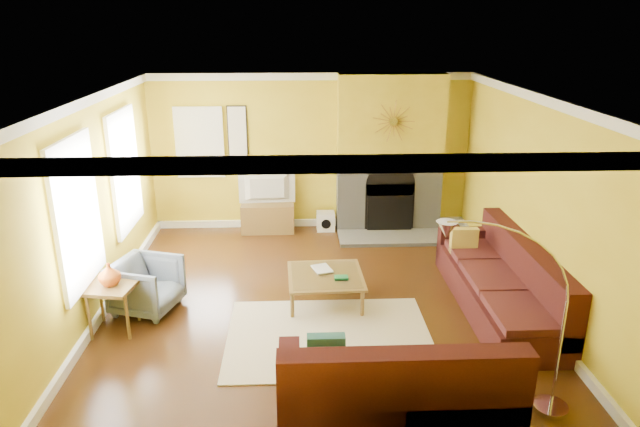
{
  "coord_description": "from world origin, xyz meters",
  "views": [
    {
      "loc": [
        -0.25,
        -6.7,
        3.58
      ],
      "look_at": [
        0.05,
        0.4,
        1.12
      ],
      "focal_mm": 32.0,
      "sensor_mm": 36.0,
      "label": 1
    }
  ],
  "objects_px": {
    "coffee_table": "(325,288)",
    "side_table": "(114,307)",
    "sectional_sofa": "(418,298)",
    "arc_lamp": "(507,322)",
    "armchair": "(147,285)",
    "media_console": "(268,218)"
  },
  "relations": [
    {
      "from": "sectional_sofa",
      "to": "side_table",
      "type": "distance_m",
      "value": 3.62
    },
    {
      "from": "coffee_table",
      "to": "media_console",
      "type": "relative_size",
      "value": 1.07
    },
    {
      "from": "armchair",
      "to": "sectional_sofa",
      "type": "bearing_deg",
      "value": -84.19
    },
    {
      "from": "arc_lamp",
      "to": "armchair",
      "type": "bearing_deg",
      "value": 150.23
    },
    {
      "from": "media_console",
      "to": "sectional_sofa",
      "type": "bearing_deg",
      "value": -61.16
    },
    {
      "from": "media_console",
      "to": "side_table",
      "type": "relative_size",
      "value": 1.53
    },
    {
      "from": "sectional_sofa",
      "to": "arc_lamp",
      "type": "distance_m",
      "value": 1.64
    },
    {
      "from": "coffee_table",
      "to": "armchair",
      "type": "relative_size",
      "value": 1.29
    },
    {
      "from": "media_console",
      "to": "armchair",
      "type": "bearing_deg",
      "value": -116.88
    },
    {
      "from": "coffee_table",
      "to": "side_table",
      "type": "distance_m",
      "value": 2.64
    },
    {
      "from": "coffee_table",
      "to": "side_table",
      "type": "height_order",
      "value": "side_table"
    },
    {
      "from": "armchair",
      "to": "arc_lamp",
      "type": "height_order",
      "value": "arc_lamp"
    },
    {
      "from": "sectional_sofa",
      "to": "media_console",
      "type": "distance_m",
      "value": 3.98
    },
    {
      "from": "sectional_sofa",
      "to": "arc_lamp",
      "type": "xyz_separation_m",
      "value": [
        0.48,
        -1.49,
        0.52
      ]
    },
    {
      "from": "armchair",
      "to": "side_table",
      "type": "xyz_separation_m",
      "value": [
        -0.28,
        -0.49,
        -0.04
      ]
    },
    {
      "from": "armchair",
      "to": "side_table",
      "type": "bearing_deg",
      "value": 168.06
    },
    {
      "from": "coffee_table",
      "to": "arc_lamp",
      "type": "height_order",
      "value": "arc_lamp"
    },
    {
      "from": "media_console",
      "to": "arc_lamp",
      "type": "height_order",
      "value": "arc_lamp"
    },
    {
      "from": "sectional_sofa",
      "to": "side_table",
      "type": "height_order",
      "value": "sectional_sofa"
    },
    {
      "from": "arc_lamp",
      "to": "media_console",
      "type": "bearing_deg",
      "value": 115.73
    },
    {
      "from": "sectional_sofa",
      "to": "coffee_table",
      "type": "height_order",
      "value": "sectional_sofa"
    },
    {
      "from": "arc_lamp",
      "to": "coffee_table",
      "type": "bearing_deg",
      "value": 123.17
    }
  ]
}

